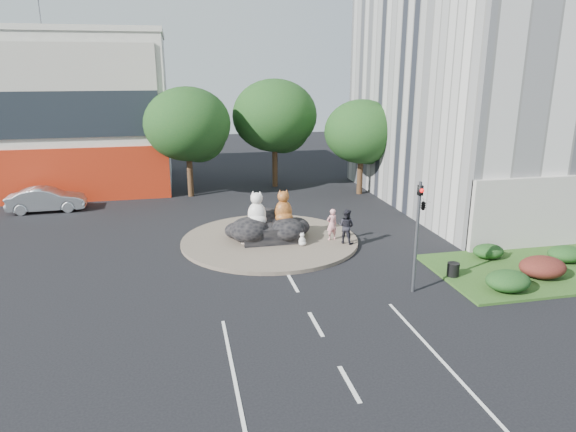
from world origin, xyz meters
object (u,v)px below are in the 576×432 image
Objects in this scene: litter_bin at (453,269)px; cat_white at (257,208)px; kitten_calico at (245,236)px; parked_car at (47,200)px; cat_tabby at (283,206)px; pedestrian_pink at (332,224)px; kitten_white at (302,239)px; pedestrian_dark at (346,226)px.

cat_white is at bearing 140.12° from litter_bin.
kitten_calico is 0.20× the size of parked_car.
pedestrian_pink is (2.59, -0.97, -0.96)m from cat_tabby.
kitten_white is at bearing 137.30° from litter_bin.
kitten_calico is (-0.76, -0.66, -1.39)m from cat_white.
pedestrian_pink is at bearing -1.06° from kitten_white.
parked_car is at bearing 9.84° from pedestrian_dark.
cat_tabby is 1.07× the size of pedestrian_pink.
cat_tabby is 9.87m from litter_bin.
pedestrian_dark is at bearing -28.13° from cat_tabby.
kitten_calico is (-2.30, -0.86, -1.37)m from cat_tabby.
pedestrian_pink is at bearing -20.36° from cat_tabby.
cat_white is 3.05m from kitten_white.
litter_bin is (8.23, -6.88, -1.64)m from cat_white.
parked_car is (-13.12, 9.82, -1.25)m from cat_white.
pedestrian_dark is (2.47, -0.14, 0.59)m from kitten_white.
pedestrian_dark is (4.73, -1.51, -0.91)m from cat_white.
pedestrian_dark reaches higher than parked_car.
kitten_calico is 10.93m from litter_bin.
pedestrian_pink is 20.24m from parked_car.
pedestrian_dark reaches higher than kitten_calico.
kitten_calico is 16.21m from parked_car.
cat_white is 1.01× the size of pedestrian_dark.
kitten_white is (2.27, -1.37, -1.51)m from cat_white.
litter_bin is (4.10, -6.11, -0.65)m from pedestrian_pink.
pedestrian_dark reaches higher than kitten_white.
cat_white reaches higher than parked_car.
cat_white is 16.43m from parked_car.
parked_car is at bearing 141.98° from litter_bin.
kitten_calico is at bearing -159.36° from cat_tabby.
pedestrian_dark is 6.45m from litter_bin.
kitten_calico is at bearing 145.32° from litter_bin.
pedestrian_pink is (4.89, -0.10, 0.40)m from kitten_calico.
cat_white is at bearing 68.28° from kitten_calico.
kitten_calico reaches higher than litter_bin.
kitten_calico is 1.32× the size of kitten_white.
parked_car is at bearing 146.87° from cat_tabby.
cat_white reaches higher than pedestrian_dark.
pedestrian_pink is (4.13, -0.76, -0.98)m from cat_white.
pedestrian_dark is at bearing 18.33° from kitten_calico.
litter_bin is at bearing 165.33° from pedestrian_dark.
kitten_calico is 0.55× the size of pedestrian_pink.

